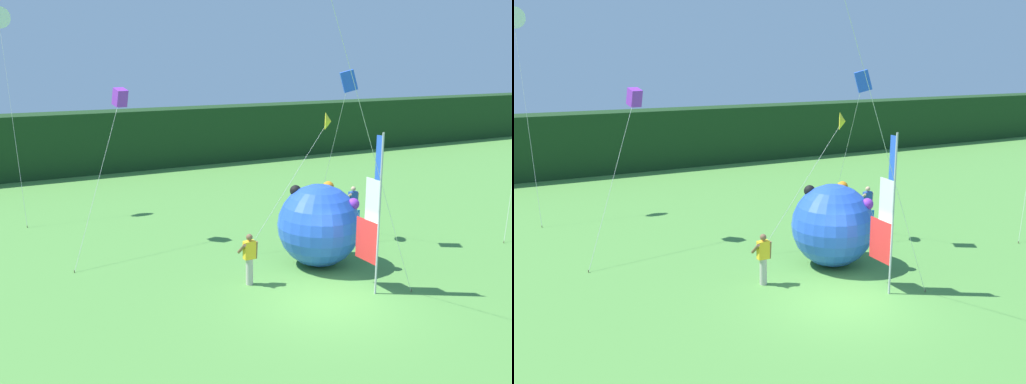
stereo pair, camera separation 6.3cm
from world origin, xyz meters
TOP-DOWN VIEW (x-y plane):
  - ground_plane at (0.00, 0.00)m, footprint 120.00×120.00m
  - distant_treeline at (0.00, 22.20)m, footprint 80.00×2.40m
  - banner_flag at (1.55, 0.11)m, footprint 0.06×1.03m
  - person_near_banner at (5.23, 5.81)m, footprint 0.55×0.48m
  - person_mid_field at (-1.43, 2.16)m, footprint 0.55×0.48m
  - inflatable_balloon at (1.39, 2.60)m, footprint 2.75×2.75m
  - folding_chair at (4.67, 4.80)m, footprint 0.51×0.51m
  - kite_blue_box_0 at (3.46, 4.04)m, footprint 0.96×3.11m
  - kite_purple_box_1 at (-3.54, 8.38)m, footprint 2.78×3.10m
  - kite_yellow_delta_4 at (3.20, 4.86)m, footprint 3.88×0.67m

SIDE VIEW (x-z plane):
  - ground_plane at x=0.00m, z-range 0.00..0.00m
  - folding_chair at x=4.67m, z-range 0.07..0.96m
  - person_mid_field at x=-1.43m, z-range 0.05..1.67m
  - person_near_banner at x=5.23m, z-range 0.05..1.69m
  - inflatable_balloon at x=1.39m, z-range 0.01..2.76m
  - distant_treeline at x=0.00m, z-range 0.00..3.63m
  - banner_flag at x=1.55m, z-range -0.10..4.67m
  - kite_yellow_delta_4 at x=3.20m, z-range 2.07..6.90m
  - kite_purple_box_1 at x=-3.54m, z-range 2.48..8.21m
  - kite_blue_box_0 at x=3.46m, z-range 2.77..9.16m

